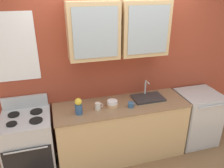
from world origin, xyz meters
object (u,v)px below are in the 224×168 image
Objects in this scene: dishwasher at (196,117)px; cup_near_sink at (131,105)px; vase at (79,106)px; stove_range at (30,145)px; bowl_stack at (112,104)px; sink_faucet at (148,97)px; cup_near_bowls at (98,106)px.

cup_near_sink is at bearing -175.03° from dishwasher.
vase is at bearing 178.00° from cup_near_sink.
stove_range is 6.94× the size of bowl_stack.
cup_near_sink is at bearing -153.19° from sink_faucet.
stove_range reaches higher than cup_near_sink.
stove_range is 1.08m from cup_near_bowls.
vase is (-0.48, -0.07, 0.07)m from bowl_stack.
cup_near_bowls is (0.27, 0.04, -0.06)m from vase.
dishwasher is at bearing -0.10° from stove_range.
stove_range is at bearing 179.24° from bowl_stack.
vase is 2.02m from dishwasher.
cup_near_bowls is (-0.79, -0.10, 0.03)m from sink_faucet.
cup_near_bowls is (0.96, -0.04, 0.49)m from stove_range.
cup_near_sink is 1.31m from dishwasher.
bowl_stack reaches higher than dishwasher.
cup_near_sink is at bearing -4.43° from stove_range.
sink_faucet is at bearing 1.98° from stove_range.
stove_range is 2.33× the size of sink_faucet.
bowl_stack is 0.21m from cup_near_bowls.
dishwasher is at bearing 1.27° from cup_near_bowls.
bowl_stack is (1.17, -0.02, 0.48)m from stove_range.
bowl_stack is (-0.58, -0.08, 0.02)m from sink_faucet.
cup_near_sink is at bearing -8.51° from cup_near_bowls.
sink_faucet is 0.80m from cup_near_bowls.
dishwasher is at bearing -4.25° from sink_faucet.
cup_near_bowls is at bearing -178.73° from dishwasher.
cup_near_bowls is at bearing 171.49° from cup_near_sink.
cup_near_sink is at bearing -21.14° from bowl_stack.
bowl_stack is 0.26m from cup_near_sink.
vase reaches higher than cup_near_bowls.
sink_faucet is 0.59m from bowl_stack.
sink_faucet is (1.75, 0.06, 0.46)m from stove_range.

